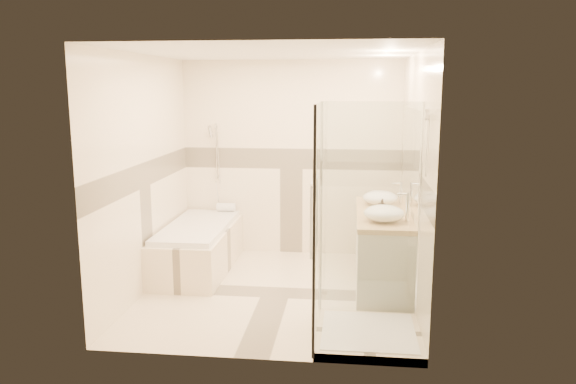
# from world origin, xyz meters

# --- Properties ---
(room) EXTENTS (2.82, 3.02, 2.52)m
(room) POSITION_xyz_m (0.06, 0.01, 1.26)
(room) COLOR beige
(room) RESTS_ON ground
(bathtub) EXTENTS (0.75, 1.70, 0.56)m
(bathtub) POSITION_xyz_m (-1.02, 0.65, 0.31)
(bathtub) COLOR beige
(bathtub) RESTS_ON ground
(vanity) EXTENTS (0.58, 1.62, 0.85)m
(vanity) POSITION_xyz_m (1.12, 0.30, 0.43)
(vanity) COLOR white
(vanity) RESTS_ON ground
(shower_enclosure) EXTENTS (0.96, 0.93, 2.04)m
(shower_enclosure) POSITION_xyz_m (0.83, -0.97, 0.51)
(shower_enclosure) COLOR beige
(shower_enclosure) RESTS_ON ground
(vessel_sink_near) EXTENTS (0.39, 0.39, 0.16)m
(vessel_sink_near) POSITION_xyz_m (1.10, 0.65, 0.93)
(vessel_sink_near) COLOR white
(vessel_sink_near) RESTS_ON vanity
(vessel_sink_far) EXTENTS (0.40, 0.40, 0.16)m
(vessel_sink_far) POSITION_xyz_m (1.10, -0.15, 0.93)
(vessel_sink_far) COLOR white
(vessel_sink_far) RESTS_ON vanity
(faucet_near) EXTENTS (0.11, 0.03, 0.26)m
(faucet_near) POSITION_xyz_m (1.32, 0.65, 1.00)
(faucet_near) COLOR silver
(faucet_near) RESTS_ON vanity
(faucet_far) EXTENTS (0.12, 0.03, 0.30)m
(faucet_far) POSITION_xyz_m (1.32, -0.15, 1.02)
(faucet_far) COLOR silver
(faucet_far) RESTS_ON vanity
(amenity_bottle_a) EXTENTS (0.09, 0.09, 0.16)m
(amenity_bottle_a) POSITION_xyz_m (1.10, 0.19, 0.93)
(amenity_bottle_a) COLOR black
(amenity_bottle_a) RESTS_ON vanity
(amenity_bottle_b) EXTENTS (0.11, 0.11, 0.14)m
(amenity_bottle_b) POSITION_xyz_m (1.10, 0.25, 0.92)
(amenity_bottle_b) COLOR black
(amenity_bottle_b) RESTS_ON vanity
(folded_towels) EXTENTS (0.16, 0.25, 0.08)m
(folded_towels) POSITION_xyz_m (1.10, 1.02, 0.89)
(folded_towels) COLOR white
(folded_towels) RESTS_ON vanity
(rolled_towel) EXTENTS (0.24, 0.11, 0.11)m
(rolled_towel) POSITION_xyz_m (-0.85, 1.39, 0.61)
(rolled_towel) COLOR white
(rolled_towel) RESTS_ON bathtub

